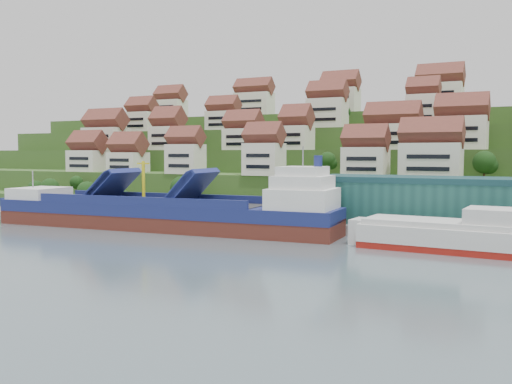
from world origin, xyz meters
The scene contains 11 objects.
ground centered at (0.00, 0.00, 0.00)m, with size 300.00×300.00×0.00m, color slate.
quay centered at (20.00, 15.00, 1.10)m, with size 180.00×14.00×2.20m, color gray.
pebble_beach centered at (-58.00, 12.00, 0.50)m, with size 45.00×20.00×1.00m, color gray.
hillside centered at (0.00, 103.55, 10.66)m, with size 260.00×128.00×31.00m.
hillside_village centered at (2.10, 60.02, 24.27)m, with size 159.37×62.94×28.68m.
hillside_trees centered at (-9.94, 41.46, 15.10)m, with size 139.93×62.64×31.63m.
warehouse centered at (52.00, 17.00, 7.20)m, with size 60.00×15.00×10.00m, color #1F554E.
flagpole centered at (18.11, 10.00, 6.88)m, with size 1.28×0.16×8.00m.
beach_huts centered at (-60.00, 10.75, 2.10)m, with size 14.40×3.70×2.20m.
cargo_ship centered at (-7.94, -0.60, 3.45)m, with size 82.95×18.13×18.31m.
second_ship centered at (52.11, -0.69, 2.57)m, with size 29.86×12.40×8.50m.
Camera 1 is at (66.29, -104.96, 17.31)m, focal length 40.00 mm.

